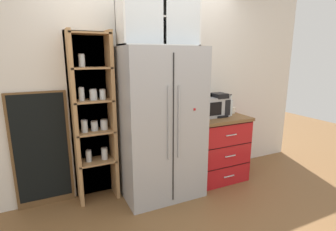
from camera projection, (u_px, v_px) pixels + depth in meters
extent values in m
plane|color=brown|center=(161.00, 192.00, 3.26)|extent=(10.69, 10.69, 0.00)
cube|color=silver|center=(148.00, 87.00, 3.33)|extent=(4.99, 0.10, 2.55)
cube|color=#ADAFB5|center=(160.00, 124.00, 3.07)|extent=(0.93, 0.67, 1.77)
cube|color=black|center=(173.00, 131.00, 2.77)|extent=(0.01, 0.01, 1.63)
cylinder|color=#ADAFB5|center=(169.00, 124.00, 2.72)|extent=(0.02, 0.02, 0.80)
cylinder|color=#ADAFB5|center=(179.00, 123.00, 2.77)|extent=(0.02, 0.02, 0.80)
cube|color=red|center=(195.00, 109.00, 2.83)|extent=(0.02, 0.01, 0.02)
cube|color=brown|center=(92.00, 117.00, 3.06)|extent=(0.49, 0.04, 1.94)
cube|color=tan|center=(75.00, 121.00, 2.84)|extent=(0.04, 0.27, 1.94)
cube|color=tan|center=(112.00, 118.00, 3.01)|extent=(0.04, 0.27, 1.94)
cube|color=tan|center=(97.00, 161.00, 3.04)|extent=(0.43, 0.27, 0.02)
cylinder|color=silver|center=(89.00, 156.00, 2.99)|extent=(0.06, 0.06, 0.13)
cylinder|color=brown|center=(89.00, 158.00, 2.99)|extent=(0.05, 0.05, 0.09)
cylinder|color=#B2B2B7|center=(88.00, 151.00, 2.97)|extent=(0.06, 0.06, 0.01)
cylinder|color=silver|center=(105.00, 154.00, 3.06)|extent=(0.07, 0.07, 0.13)
cylinder|color=#B77A38|center=(105.00, 155.00, 3.06)|extent=(0.06, 0.06, 0.09)
cylinder|color=#B2B2B7|center=(104.00, 148.00, 3.04)|extent=(0.07, 0.07, 0.01)
cube|color=tan|center=(95.00, 132.00, 2.96)|extent=(0.43, 0.27, 0.02)
cylinder|color=silver|center=(84.00, 127.00, 2.89)|extent=(0.07, 0.07, 0.13)
cylinder|color=beige|center=(85.00, 128.00, 2.89)|extent=(0.06, 0.06, 0.09)
cylinder|color=#B2B2B7|center=(84.00, 120.00, 2.87)|extent=(0.07, 0.07, 0.01)
cylinder|color=silver|center=(94.00, 126.00, 2.96)|extent=(0.08, 0.08, 0.10)
cylinder|color=#2D2D2D|center=(95.00, 128.00, 2.96)|extent=(0.07, 0.07, 0.07)
cylinder|color=#B2B2B7|center=(94.00, 122.00, 2.95)|extent=(0.07, 0.07, 0.01)
cylinder|color=silver|center=(104.00, 125.00, 3.00)|extent=(0.08, 0.08, 0.11)
cylinder|color=#E0C67F|center=(104.00, 126.00, 3.00)|extent=(0.07, 0.07, 0.07)
cylinder|color=#B2B2B7|center=(104.00, 120.00, 2.99)|extent=(0.08, 0.08, 0.01)
cube|color=tan|center=(93.00, 101.00, 2.88)|extent=(0.43, 0.27, 0.02)
cylinder|color=silver|center=(82.00, 95.00, 2.80)|extent=(0.06, 0.06, 0.14)
cylinder|color=white|center=(82.00, 97.00, 2.80)|extent=(0.05, 0.05, 0.09)
cylinder|color=#B2B2B7|center=(81.00, 88.00, 2.78)|extent=(0.06, 0.06, 0.01)
cylinder|color=silver|center=(93.00, 95.00, 2.85)|extent=(0.08, 0.08, 0.11)
cylinder|color=#CCB78C|center=(93.00, 97.00, 2.85)|extent=(0.07, 0.07, 0.08)
cylinder|color=#B2B2B7|center=(93.00, 89.00, 2.83)|extent=(0.08, 0.08, 0.01)
cylinder|color=silver|center=(103.00, 95.00, 2.89)|extent=(0.07, 0.07, 0.10)
cylinder|color=#382316|center=(103.00, 96.00, 2.90)|extent=(0.06, 0.06, 0.07)
cylinder|color=#B2B2B7|center=(102.00, 90.00, 2.88)|extent=(0.06, 0.06, 0.01)
cube|color=tan|center=(91.00, 68.00, 2.80)|extent=(0.43, 0.27, 0.02)
cylinder|color=silver|center=(82.00, 61.00, 2.76)|extent=(0.07, 0.07, 0.13)
cylinder|color=white|center=(82.00, 63.00, 2.77)|extent=(0.06, 0.06, 0.09)
cylinder|color=#B2B2B7|center=(81.00, 54.00, 2.75)|extent=(0.06, 0.06, 0.01)
cube|color=tan|center=(88.00, 33.00, 2.72)|extent=(0.43, 0.27, 0.02)
cube|color=red|center=(216.00, 149.00, 3.58)|extent=(0.71, 0.58, 0.84)
cube|color=brown|center=(218.00, 117.00, 3.48)|extent=(0.74, 0.61, 0.04)
cube|color=black|center=(229.00, 167.00, 3.35)|extent=(0.69, 0.00, 0.01)
cube|color=silver|center=(229.00, 176.00, 3.38)|extent=(0.16, 0.01, 0.01)
cube|color=black|center=(230.00, 146.00, 3.29)|extent=(0.69, 0.00, 0.01)
cube|color=silver|center=(230.00, 156.00, 3.31)|extent=(0.16, 0.01, 0.01)
cube|color=black|center=(232.00, 125.00, 3.23)|extent=(0.69, 0.00, 0.01)
cube|color=silver|center=(232.00, 135.00, 3.25)|extent=(0.16, 0.01, 0.01)
cube|color=#ADAFB5|center=(210.00, 106.00, 3.45)|extent=(0.44, 0.32, 0.26)
cube|color=black|center=(213.00, 109.00, 3.28)|extent=(0.26, 0.01, 0.17)
cube|color=black|center=(228.00, 108.00, 3.37)|extent=(0.08, 0.01, 0.20)
cube|color=black|center=(219.00, 115.00, 3.45)|extent=(0.17, 0.20, 0.03)
cube|color=black|center=(216.00, 104.00, 3.48)|extent=(0.17, 0.06, 0.30)
cube|color=black|center=(219.00, 96.00, 3.39)|extent=(0.17, 0.20, 0.06)
cylinder|color=black|center=(219.00, 110.00, 3.43)|extent=(0.11, 0.11, 0.12)
cylinder|color=silver|center=(232.00, 110.00, 3.64)|extent=(0.09, 0.09, 0.09)
torus|color=silver|center=(235.00, 109.00, 3.66)|extent=(0.05, 0.01, 0.05)
cylinder|color=silver|center=(230.00, 108.00, 3.49)|extent=(0.06, 0.06, 0.21)
cone|color=silver|center=(231.00, 100.00, 3.47)|extent=(0.06, 0.06, 0.04)
cylinder|color=silver|center=(231.00, 98.00, 3.46)|extent=(0.02, 0.02, 0.07)
cylinder|color=black|center=(231.00, 95.00, 3.45)|extent=(0.03, 0.03, 0.01)
cylinder|color=brown|center=(220.00, 109.00, 3.42)|extent=(0.06, 0.06, 0.22)
cone|color=brown|center=(220.00, 100.00, 3.39)|extent=(0.06, 0.06, 0.04)
cylinder|color=brown|center=(220.00, 98.00, 3.39)|extent=(0.03, 0.03, 0.07)
cylinder|color=black|center=(220.00, 95.00, 3.38)|extent=(0.03, 0.03, 0.01)
cube|color=silver|center=(154.00, 20.00, 2.95)|extent=(0.89, 0.02, 0.60)
cube|color=silver|center=(159.00, 45.00, 2.89)|extent=(0.89, 0.32, 0.02)
cube|color=silver|center=(120.00, 15.00, 2.64)|extent=(0.02, 0.32, 0.60)
cube|color=silver|center=(193.00, 20.00, 3.00)|extent=(0.02, 0.32, 0.60)
cube|color=silver|center=(159.00, 18.00, 2.82)|extent=(0.86, 0.30, 0.02)
cube|color=silver|center=(145.00, 15.00, 2.59)|extent=(0.41, 0.01, 0.56)
cube|color=silver|center=(184.00, 17.00, 2.78)|extent=(0.41, 0.01, 0.56)
cylinder|color=silver|center=(132.00, 44.00, 2.75)|extent=(0.05, 0.05, 0.00)
cylinder|color=silver|center=(132.00, 41.00, 2.75)|extent=(0.01, 0.01, 0.07)
cone|color=silver|center=(132.00, 35.00, 2.73)|extent=(0.06, 0.06, 0.05)
cylinder|color=silver|center=(150.00, 44.00, 2.84)|extent=(0.05, 0.05, 0.00)
cylinder|color=silver|center=(150.00, 41.00, 2.83)|extent=(0.01, 0.01, 0.07)
cone|color=silver|center=(150.00, 35.00, 2.82)|extent=(0.06, 0.06, 0.05)
cylinder|color=silver|center=(168.00, 44.00, 2.93)|extent=(0.05, 0.05, 0.00)
cylinder|color=silver|center=(168.00, 41.00, 2.92)|extent=(0.01, 0.01, 0.07)
cone|color=silver|center=(168.00, 36.00, 2.91)|extent=(0.06, 0.06, 0.05)
cylinder|color=silver|center=(184.00, 45.00, 3.02)|extent=(0.05, 0.05, 0.00)
cylinder|color=silver|center=(184.00, 42.00, 3.01)|extent=(0.01, 0.01, 0.07)
cone|color=silver|center=(184.00, 36.00, 2.99)|extent=(0.06, 0.06, 0.05)
cylinder|color=white|center=(135.00, 12.00, 2.70)|extent=(0.06, 0.06, 0.07)
cylinder|color=white|center=(181.00, 15.00, 2.93)|extent=(0.06, 0.06, 0.07)
cube|color=brown|center=(42.00, 150.00, 2.86)|extent=(0.60, 0.04, 1.30)
cube|color=black|center=(41.00, 148.00, 2.84)|extent=(0.54, 0.01, 1.20)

